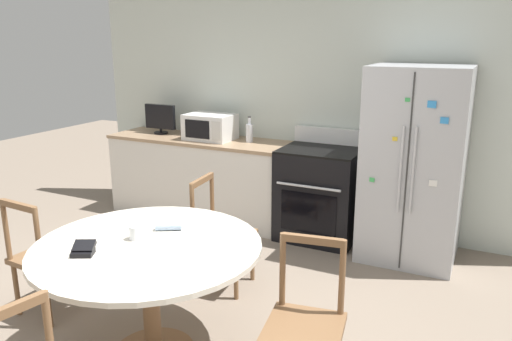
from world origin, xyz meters
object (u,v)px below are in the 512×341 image
object	(u,v)px
refrigerator	(414,165)
counter_bottle	(249,132)
wallet	(84,250)
countertop_tv	(160,118)
oven_range	(320,193)
candle_glass	(135,234)
dining_chair_right	(305,325)
dining_chair_left	(45,258)
dining_chair_far	(221,235)
microwave	(210,127)

from	to	relation	value
refrigerator	counter_bottle	xyz separation A→B (m)	(-1.72, 0.14, 0.13)
wallet	countertop_tv	bearing A→B (deg)	117.88
oven_range	candle_glass	size ratio (longest dim) A/B	12.20
dining_chair_right	candle_glass	bearing A→B (deg)	-6.30
dining_chair_right	wallet	world-z (taller)	dining_chair_right
dining_chair_left	wallet	distance (m)	0.91
refrigerator	wallet	distance (m)	2.93
oven_range	dining_chair_right	world-z (taller)	oven_range
countertop_tv	dining_chair_left	size ratio (longest dim) A/B	0.43
dining_chair_left	wallet	xyz separation A→B (m)	(0.76, -0.36, 0.35)
counter_bottle	refrigerator	bearing A→B (deg)	-4.55
wallet	dining_chair_far	bearing A→B (deg)	82.21
refrigerator	countertop_tv	bearing A→B (deg)	177.79
refrigerator	dining_chair_left	xyz separation A→B (m)	(-2.20, -2.19, -0.44)
wallet	oven_range	bearing A→B (deg)	78.02
candle_glass	refrigerator	bearing A→B (deg)	59.55
countertop_tv	counter_bottle	xyz separation A→B (m)	(1.13, 0.03, -0.08)
refrigerator	wallet	xyz separation A→B (m)	(-1.44, -2.54, -0.08)
countertop_tv	candle_glass	size ratio (longest dim) A/B	4.35
counter_bottle	wallet	bearing A→B (deg)	-84.16
microwave	countertop_tv	world-z (taller)	countertop_tv
microwave	countertop_tv	bearing A→B (deg)	177.44
countertop_tv	dining_chair_right	world-z (taller)	countertop_tv
counter_bottle	candle_glass	size ratio (longest dim) A/B	3.09
dining_chair_left	dining_chair_far	xyz separation A→B (m)	(0.93, 0.92, 0.00)
microwave	candle_glass	bearing A→B (deg)	-69.83
countertop_tv	dining_chair_left	bearing A→B (deg)	-74.31
refrigerator	microwave	world-z (taller)	refrigerator
dining_chair_right	wallet	size ratio (longest dim) A/B	5.39
wallet	refrigerator	bearing A→B (deg)	60.42
refrigerator	countertop_tv	world-z (taller)	refrigerator
microwave	countertop_tv	size ratio (longest dim) A/B	1.33
oven_range	microwave	bearing A→B (deg)	179.11
candle_glass	dining_chair_far	bearing A→B (deg)	87.27
dining_chair_left	dining_chair_far	bearing A→B (deg)	48.65
microwave	wallet	bearing A→B (deg)	-74.60
oven_range	dining_chair_far	bearing A→B (deg)	-105.91
oven_range	dining_chair_far	xyz separation A→B (m)	(-0.38, -1.32, -0.03)
dining_chair_right	dining_chair_far	bearing A→B (deg)	-49.85
microwave	dining_chair_right	size ratio (longest dim) A/B	0.57
dining_chair_left	candle_glass	xyz separation A→B (m)	(0.89, -0.05, 0.37)
oven_range	microwave	xyz separation A→B (m)	(-1.28, 0.02, 0.57)
dining_chair_right	dining_chair_left	distance (m)	2.00
refrigerator	candle_glass	xyz separation A→B (m)	(-1.32, -2.24, -0.07)
refrigerator	dining_chair_far	world-z (taller)	refrigerator
dining_chair_far	oven_range	bearing A→B (deg)	159.24
oven_range	candle_glass	world-z (taller)	oven_range
countertop_tv	dining_chair_left	world-z (taller)	countertop_tv
dining_chair_right	dining_chair_far	distance (m)	1.41
dining_chair_left	dining_chair_far	size ratio (longest dim) A/B	1.00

